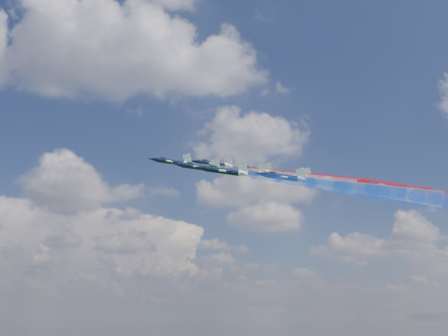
{
  "coord_description": "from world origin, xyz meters",
  "views": [
    {
      "loc": [
        -1.98,
        -146.31,
        93.34
      ],
      "look_at": [
        9.72,
        -9.22,
        133.13
      ],
      "focal_mm": 41.36,
      "sensor_mm": 36.0,
      "label": 1
    }
  ],
  "objects": [
    {
      "name": "jet_lead",
      "position": [
        -5.03,
        -3.93,
        136.22
      ],
      "size": [
        16.68,
        14.69,
        9.19
      ],
      "primitive_type": null,
      "rotation": [
        0.2,
        -0.29,
        1.25
      ],
      "color": "black"
    },
    {
      "name": "trail_lead",
      "position": [
        22.44,
        -11.41,
        130.72
      ],
      "size": [
        45.32,
        17.49,
        14.31
      ],
      "primitive_type": null,
      "rotation": [
        0.2,
        -0.29,
        1.25
      ],
      "color": "white"
    },
    {
      "name": "jet_inner_left",
      "position": [
        2.21,
        -16.68,
        131.08
      ],
      "size": [
        16.68,
        14.69,
        9.19
      ],
      "primitive_type": null,
      "rotation": [
        0.2,
        -0.29,
        1.25
      ],
      "color": "black"
    },
    {
      "name": "trail_inner_left",
      "position": [
        29.68,
        -24.16,
        125.58
      ],
      "size": [
        45.32,
        17.49,
        14.31
      ],
      "primitive_type": null,
      "rotation": [
        0.2,
        -0.29,
        1.25
      ],
      "color": "blue"
    },
    {
      "name": "jet_inner_right",
      "position": [
        7.15,
        0.59,
        137.21
      ],
      "size": [
        16.68,
        14.69,
        9.19
      ],
      "primitive_type": null,
      "rotation": [
        0.2,
        -0.29,
        1.25
      ],
      "color": "black"
    },
    {
      "name": "trail_inner_right",
      "position": [
        34.63,
        -6.89,
        131.71
      ],
      "size": [
        45.32,
        17.49,
        14.31
      ],
      "primitive_type": null,
      "rotation": [
        0.2,
        -0.29,
        1.25
      ],
      "color": "red"
    },
    {
      "name": "jet_outer_left",
      "position": [
        7.77,
        -28.29,
        126.9
      ],
      "size": [
        16.68,
        14.69,
        9.19
      ],
      "primitive_type": null,
      "rotation": [
        0.2,
        -0.29,
        1.25
      ],
      "color": "black"
    },
    {
      "name": "trail_outer_left",
      "position": [
        35.25,
        -35.77,
        121.4
      ],
      "size": [
        45.32,
        17.49,
        14.31
      ],
      "primitive_type": null,
      "rotation": [
        0.2,
        -0.29,
        1.25
      ],
      "color": "blue"
    },
    {
      "name": "jet_center_third",
      "position": [
        15.5,
        -9.41,
        132.1
      ],
      "size": [
        16.68,
        14.69,
        9.19
      ],
      "primitive_type": null,
      "rotation": [
        0.2,
        -0.29,
        1.25
      ],
      "color": "black"
    },
    {
      "name": "trail_center_third",
      "position": [
        42.98,
        -16.88,
        126.6
      ],
      "size": [
        45.32,
        17.49,
        14.31
      ],
      "primitive_type": null,
      "rotation": [
        0.2,
        -0.29,
        1.25
      ],
      "color": "white"
    },
    {
      "name": "jet_outer_right",
      "position": [
        20.26,
        6.26,
        137.29
      ],
      "size": [
        16.68,
        14.69,
        9.19
      ],
      "primitive_type": null,
      "rotation": [
        0.2,
        -0.29,
        1.25
      ],
      "color": "black"
    },
    {
      "name": "trail_outer_right",
      "position": [
        47.73,
        -1.21,
        131.79
      ],
      "size": [
        45.32,
        17.49,
        14.31
      ],
      "primitive_type": null,
      "rotation": [
        0.2,
        -0.29,
        1.25
      ],
      "color": "red"
    },
    {
      "name": "jet_rear_left",
      "position": [
        23.26,
        -22.63,
        127.3
      ],
      "size": [
        16.68,
        14.69,
        9.19
      ],
      "primitive_type": null,
      "rotation": [
        0.2,
        -0.29,
        1.25
      ],
      "color": "black"
    },
    {
      "name": "trail_rear_left",
      "position": [
        50.73,
        -30.1,
        121.8
      ],
      "size": [
        45.32,
        17.49,
        14.31
      ],
      "primitive_type": null,
      "rotation": [
        0.2,
        -0.29,
        1.25
      ],
      "color": "blue"
    },
    {
      "name": "jet_rear_right",
      "position": [
        29.16,
        -5.87,
        132.31
      ],
      "size": [
        16.68,
        14.69,
        9.19
      ],
      "primitive_type": null,
      "rotation": [
        0.2,
        -0.29,
        1.25
      ],
      "color": "black"
    },
    {
      "name": "trail_rear_right",
      "position": [
        56.63,
        -13.34,
        126.81
      ],
      "size": [
        45.32,
        17.49,
        14.31
      ],
      "primitive_type": null,
      "rotation": [
        0.2,
        -0.29,
        1.25
      ],
      "color": "red"
    }
  ]
}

